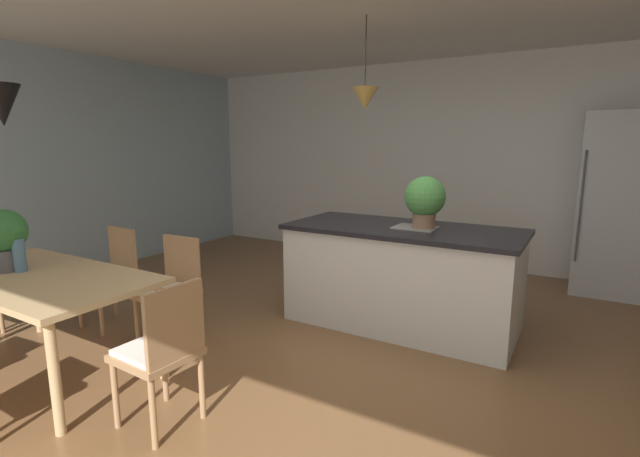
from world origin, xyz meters
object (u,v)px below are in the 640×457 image
(chair_kitchen_end, at_px, (162,349))
(refrigerator, at_px, (613,205))
(dining_table, at_px, (39,284))
(chair_far_right, at_px, (171,287))
(potted_plant_on_table, at_px, (4,236))
(potted_plant_on_island, at_px, (425,199))
(kitchen_island, at_px, (402,275))
(vase_on_dining_table, at_px, (19,255))
(chair_far_left, at_px, (111,273))

(chair_kitchen_end, height_order, refrigerator, refrigerator)
(dining_table, xyz_separation_m, chair_far_right, (0.39, 0.82, -0.18))
(potted_plant_on_table, bearing_deg, dining_table, 8.17)
(dining_table, xyz_separation_m, refrigerator, (3.47, 4.15, 0.32))
(dining_table, xyz_separation_m, potted_plant_on_island, (2.05, 2.14, 0.50))
(chair_far_right, xyz_separation_m, refrigerator, (3.08, 3.33, 0.50))
(dining_table, bearing_deg, kitchen_island, 48.95)
(kitchen_island, distance_m, vase_on_dining_table, 3.00)
(dining_table, relative_size, potted_plant_on_island, 3.86)
(potted_plant_on_table, distance_m, vase_on_dining_table, 0.18)
(chair_far_right, relative_size, potted_plant_on_island, 1.93)
(chair_far_right, xyz_separation_m, chair_kitchen_end, (0.85, -0.82, 0.00))
(chair_far_left, relative_size, chair_kitchen_end, 1.00)
(kitchen_island, relative_size, refrigerator, 1.04)
(dining_table, relative_size, chair_far_left, 2.00)
(chair_far_right, bearing_deg, kitchen_island, 41.92)
(chair_far_right, relative_size, vase_on_dining_table, 3.67)
(chair_far_right, height_order, vase_on_dining_table, vase_on_dining_table)
(chair_far_right, distance_m, potted_plant_on_island, 2.23)
(chair_kitchen_end, distance_m, potted_plant_on_island, 2.39)
(chair_far_right, bearing_deg, potted_plant_on_table, -128.70)
(potted_plant_on_island, bearing_deg, chair_kitchen_end, -110.59)
(chair_far_right, xyz_separation_m, kitchen_island, (1.47, 1.32, -0.01))
(kitchen_island, relative_size, vase_on_dining_table, 8.53)
(chair_far_right, height_order, chair_kitchen_end, same)
(dining_table, relative_size, chair_far_right, 2.00)
(dining_table, distance_m, potted_plant_on_table, 0.44)
(dining_table, distance_m, chair_far_right, 0.92)
(vase_on_dining_table, bearing_deg, kitchen_island, 46.49)
(dining_table, xyz_separation_m, kitchen_island, (1.86, 2.14, -0.19))
(chair_far_left, relative_size, vase_on_dining_table, 3.67)
(chair_far_right, relative_size, kitchen_island, 0.43)
(potted_plant_on_table, bearing_deg, vase_on_dining_table, 13.59)
(chair_kitchen_end, xyz_separation_m, kitchen_island, (0.62, 2.14, -0.01))
(chair_kitchen_end, height_order, vase_on_dining_table, vase_on_dining_table)
(vase_on_dining_table, bearing_deg, dining_table, 4.59)
(dining_table, height_order, potted_plant_on_island, potted_plant_on_island)
(kitchen_island, bearing_deg, refrigerator, 51.32)
(chair_kitchen_end, distance_m, kitchen_island, 2.23)
(chair_far_left, xyz_separation_m, potted_plant_on_island, (2.44, 1.32, 0.68))
(chair_far_right, bearing_deg, vase_on_dining_table, -124.52)
(chair_far_left, xyz_separation_m, vase_on_dining_table, (0.21, -0.83, 0.37))
(kitchen_island, height_order, vase_on_dining_table, vase_on_dining_table)
(chair_far_right, relative_size, chair_kitchen_end, 1.00)
(chair_kitchen_end, bearing_deg, refrigerator, 61.75)
(vase_on_dining_table, bearing_deg, chair_far_left, 104.01)
(chair_far_right, xyz_separation_m, potted_plant_on_island, (1.66, 1.32, 0.68))
(chair_kitchen_end, distance_m, potted_plant_on_table, 1.62)
(potted_plant_on_island, bearing_deg, dining_table, -133.72)
(dining_table, height_order, potted_plant_on_table, potted_plant_on_table)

